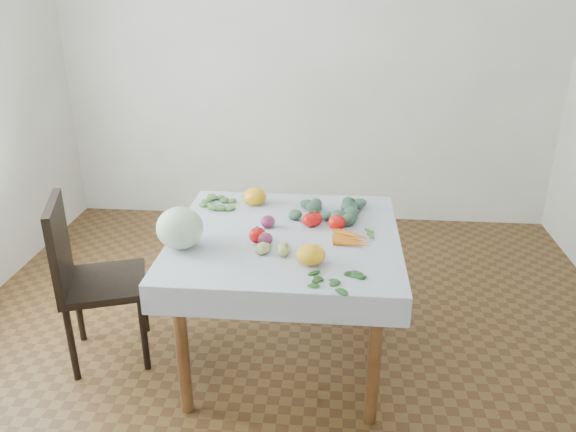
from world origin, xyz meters
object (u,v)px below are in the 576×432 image
object	(u,v)px
table	(286,252)
carrot_bunch	(353,239)
heirloom_back	(255,196)
chair	(85,271)
cabbage	(180,228)

from	to	relation	value
table	carrot_bunch	bearing A→B (deg)	-9.50
carrot_bunch	table	bearing A→B (deg)	170.50
table	heirloom_back	distance (m)	0.46
table	carrot_bunch	size ratio (longest dim) A/B	4.86
chair	heirloom_back	size ratio (longest dim) A/B	6.89
table	heirloom_back	xyz separation A→B (m)	(-0.21, 0.38, 0.15)
table	cabbage	bearing A→B (deg)	-158.39
chair	carrot_bunch	world-z (taller)	chair
table	chair	xyz separation A→B (m)	(-1.04, -0.07, -0.12)
cabbage	carrot_bunch	distance (m)	0.83
table	cabbage	world-z (taller)	cabbage
chair	heirloom_back	world-z (taller)	chair
table	heirloom_back	bearing A→B (deg)	118.74
cabbage	heirloom_back	xyz separation A→B (m)	(0.27, 0.57, -0.05)
table	carrot_bunch	world-z (taller)	carrot_bunch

